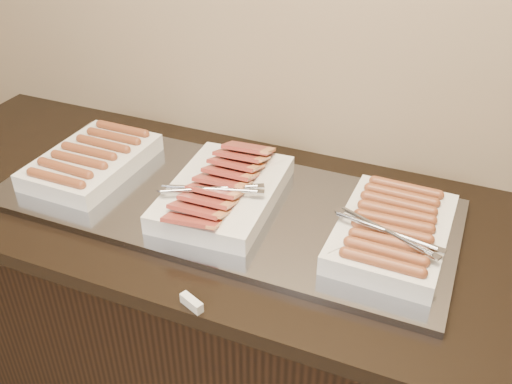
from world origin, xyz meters
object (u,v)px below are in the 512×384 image
(counter, at_px, (232,327))
(dish_right, at_px, (392,230))
(dish_left, at_px, (92,160))
(dish_center, at_px, (223,190))
(warming_tray, at_px, (223,203))

(counter, height_order, dish_right, dish_right)
(dish_left, distance_m, dish_center, 0.41)
(warming_tray, xyz_separation_m, dish_center, (0.00, -0.00, 0.04))
(counter, height_order, dish_left, dish_left)
(warming_tray, height_order, dish_center, dish_center)
(warming_tray, distance_m, dish_center, 0.04)
(dish_left, relative_size, dish_right, 0.98)
(dish_center, xyz_separation_m, dish_right, (0.44, -0.00, -0.00))
(dish_right, bearing_deg, counter, -179.40)
(dish_center, height_order, dish_right, dish_center)
(dish_right, bearing_deg, dish_center, -178.96)
(warming_tray, xyz_separation_m, dish_right, (0.44, -0.00, 0.04))
(warming_tray, xyz_separation_m, dish_left, (-0.41, 0.00, 0.04))
(dish_left, bearing_deg, warming_tray, 1.20)
(dish_center, distance_m, dish_right, 0.44)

